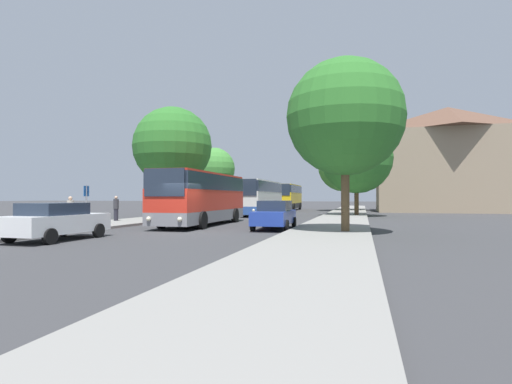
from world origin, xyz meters
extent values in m
plane|color=#38383A|center=(0.00, 0.00, 0.00)|extent=(300.00, 300.00, 0.00)
cube|color=gray|center=(-7.00, 0.00, 0.07)|extent=(4.00, 120.00, 0.15)
cube|color=gray|center=(7.00, 0.00, 0.07)|extent=(4.00, 120.00, 0.15)
cube|color=gray|center=(18.72, 33.86, 4.83)|extent=(16.57, 10.47, 9.66)
pyramid|color=brown|center=(18.72, 33.86, 11.23)|extent=(16.57, 10.47, 3.14)
cube|color=gray|center=(-1.29, 4.59, 0.62)|extent=(2.66, 10.37, 0.70)
cube|color=red|center=(-1.29, 4.59, 1.60)|extent=(2.66, 10.37, 1.25)
cube|color=#232D3D|center=(-1.29, 4.59, 2.70)|extent=(2.68, 10.16, 0.95)
cube|color=red|center=(-1.29, 4.59, 3.23)|extent=(2.61, 10.16, 0.12)
cube|color=#232D3D|center=(-1.21, -0.60, 2.55)|extent=(2.24, 0.10, 1.45)
sphere|color=#F4EAC1|center=(-2.08, -0.64, 0.66)|extent=(0.24, 0.24, 0.24)
sphere|color=#F4EAC1|center=(-0.33, -0.61, 0.66)|extent=(0.24, 0.24, 0.24)
cylinder|color=black|center=(-2.49, 1.47, 0.50)|extent=(0.32, 1.00, 1.00)
cylinder|color=black|center=(0.01, 1.51, 0.50)|extent=(0.32, 1.00, 1.00)
cylinder|color=black|center=(-2.59, 7.67, 0.50)|extent=(0.32, 1.00, 1.00)
cylinder|color=black|center=(-0.10, 7.71, 0.50)|extent=(0.32, 1.00, 1.00)
cube|color=#2D519E|center=(-1.34, 19.22, 0.62)|extent=(2.78, 11.36, 0.70)
cube|color=silver|center=(-1.34, 19.22, 1.64)|extent=(2.78, 11.36, 1.33)
cube|color=#232D3D|center=(-1.34, 19.22, 2.78)|extent=(2.80, 11.13, 0.95)
cube|color=silver|center=(-1.34, 19.22, 3.31)|extent=(2.72, 11.13, 0.12)
cube|color=#232D3D|center=(-1.23, 13.54, 2.63)|extent=(2.31, 0.10, 1.45)
sphere|color=#F4EAC1|center=(-2.12, 13.50, 0.66)|extent=(0.24, 0.24, 0.24)
sphere|color=#F4EAC1|center=(-0.33, 13.53, 0.66)|extent=(0.24, 0.24, 0.24)
cylinder|color=black|center=(-2.55, 15.80, 0.50)|extent=(0.32, 1.01, 1.00)
cylinder|color=black|center=(0.01, 15.85, 0.50)|extent=(0.32, 1.01, 1.00)
cylinder|color=black|center=(-2.68, 22.59, 0.50)|extent=(0.32, 1.01, 1.00)
cylinder|color=black|center=(-0.12, 22.64, 0.50)|extent=(0.32, 1.01, 1.00)
cube|color=#2D2D2D|center=(-1.29, 34.52, 0.62)|extent=(2.76, 10.26, 0.70)
cube|color=yellow|center=(-1.29, 34.52, 1.68)|extent=(2.76, 10.26, 1.42)
cube|color=#232D3D|center=(-1.29, 34.52, 2.87)|extent=(2.78, 10.06, 0.95)
cube|color=yellow|center=(-1.29, 34.52, 3.40)|extent=(2.70, 10.06, 0.12)
cube|color=#232D3D|center=(-1.19, 29.38, 2.72)|extent=(2.30, 0.10, 1.45)
sphere|color=#F4EAC1|center=(-2.09, 29.34, 0.66)|extent=(0.24, 0.24, 0.24)
sphere|color=#F4EAC1|center=(-0.30, 29.38, 0.66)|extent=(0.24, 0.24, 0.24)
cylinder|color=black|center=(-2.51, 31.43, 0.50)|extent=(0.32, 1.01, 1.00)
cylinder|color=black|center=(0.05, 31.48, 0.50)|extent=(0.32, 1.01, 1.00)
cylinder|color=black|center=(-2.63, 37.56, 0.50)|extent=(0.32, 1.01, 1.00)
cylinder|color=black|center=(-0.07, 37.61, 0.50)|extent=(0.32, 1.01, 1.00)
cube|color=silver|center=(-3.65, -5.25, 0.68)|extent=(2.04, 4.50, 0.74)
cube|color=#232D3D|center=(-3.66, -5.43, 1.30)|extent=(1.76, 2.36, 0.49)
cylinder|color=black|center=(-4.59, -3.85, 0.31)|extent=(0.21, 0.62, 0.62)
cylinder|color=black|center=(-2.65, -3.89, 0.31)|extent=(0.21, 0.62, 0.62)
cylinder|color=black|center=(-4.65, -6.61, 0.31)|extent=(0.21, 0.62, 0.62)
cylinder|color=black|center=(-2.71, -6.66, 0.31)|extent=(0.21, 0.62, 0.62)
cube|color=#233D9E|center=(3.89, 2.52, 0.67)|extent=(1.90, 4.61, 0.72)
cube|color=#232D3D|center=(3.89, 2.70, 1.31)|extent=(1.62, 2.41, 0.56)
cylinder|color=black|center=(4.82, 1.13, 0.31)|extent=(0.22, 0.63, 0.62)
cylinder|color=black|center=(3.04, 1.08, 0.31)|extent=(0.22, 0.63, 0.62)
cylinder|color=black|center=(4.74, 3.95, 0.31)|extent=(0.22, 0.63, 0.62)
cylinder|color=black|center=(2.97, 3.91, 0.31)|extent=(0.22, 0.63, 0.62)
cylinder|color=gray|center=(-6.77, 0.55, 1.32)|extent=(0.08, 0.08, 2.33)
cube|color=#1E56A3|center=(-6.77, 0.55, 2.13)|extent=(0.03, 0.45, 0.60)
cylinder|color=#23232D|center=(-6.98, -0.50, 0.55)|extent=(0.30, 0.30, 0.80)
cylinder|color=#B2A899|center=(-6.98, -0.50, 1.28)|extent=(0.36, 0.36, 0.67)
sphere|color=tan|center=(-6.98, -0.50, 1.72)|extent=(0.22, 0.22, 0.22)
cylinder|color=#23232D|center=(-7.92, 5.10, 0.56)|extent=(0.30, 0.30, 0.82)
cylinder|color=#333338|center=(-7.92, 5.10, 1.31)|extent=(0.36, 0.36, 0.68)
sphere|color=tan|center=(-7.92, 5.10, 1.76)|extent=(0.22, 0.22, 0.22)
cylinder|color=#47331E|center=(-7.98, 24.06, 1.71)|extent=(0.40, 0.40, 3.11)
sphere|color=#428938|center=(-7.98, 24.06, 5.08)|extent=(4.85, 4.85, 4.85)
cylinder|color=#513D23|center=(-6.83, 11.43, 1.87)|extent=(0.40, 0.40, 3.45)
sphere|color=#2D7028|center=(-6.83, 11.43, 6.07)|extent=(6.59, 6.59, 6.59)
cylinder|color=brown|center=(7.81, 0.55, 1.84)|extent=(0.40, 0.40, 3.38)
sphere|color=#2D7028|center=(7.81, 0.55, 5.66)|extent=(5.67, 5.67, 5.67)
cylinder|color=#513D23|center=(8.07, 18.80, 1.55)|extent=(0.40, 0.40, 2.80)
sphere|color=#2D7028|center=(8.07, 18.80, 5.41)|extent=(6.57, 6.57, 6.57)
cylinder|color=#47331E|center=(6.31, 33.14, 1.75)|extent=(0.40, 0.40, 3.19)
sphere|color=#428938|center=(6.31, 33.14, 5.82)|extent=(6.61, 6.61, 6.61)
camera|label=1|loc=(8.62, -19.11, 1.79)|focal=28.00mm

